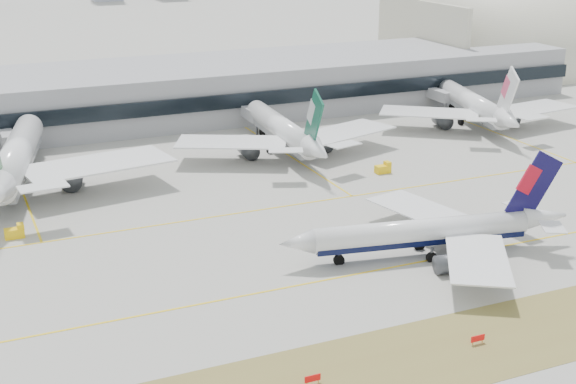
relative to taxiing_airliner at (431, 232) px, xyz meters
name	(u,v)px	position (x,y,z in m)	size (l,w,h in m)	color
ground	(294,272)	(-24.81, 3.04, -4.32)	(3000.00, 3000.00, 0.00)	#9A9990
taxiing_airliner	(431,232)	(0.00, 0.00, 0.00)	(53.12, 45.67, 17.92)	white
widebody_eva	(15,160)	(-62.20, 66.44, 2.20)	(67.08, 66.77, 24.53)	white
widebody_cathay	(284,132)	(2.01, 69.20, 1.17)	(57.79, 56.65, 20.64)	white
widebody_china_air	(475,106)	(62.59, 73.32, 1.23)	(56.78, 56.65, 20.87)	white
terminal	(132,95)	(-24.81, 117.88, 3.18)	(280.00, 43.10, 15.00)	gray
hangar	(517,70)	(129.76, 138.04, -4.18)	(91.00, 60.00, 60.00)	beige
hold_sign_left	(313,378)	(-36.41, -28.96, -3.44)	(2.20, 0.15, 1.35)	red
hold_sign_right	(478,338)	(-11.11, -28.96, -3.44)	(2.20, 0.15, 1.35)	red
gse_b	(15,232)	(-65.71, 37.43, -3.27)	(3.55, 2.00, 2.60)	yellow
gse_c	(383,168)	(16.46, 44.65, -3.27)	(3.55, 2.00, 2.60)	yellow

